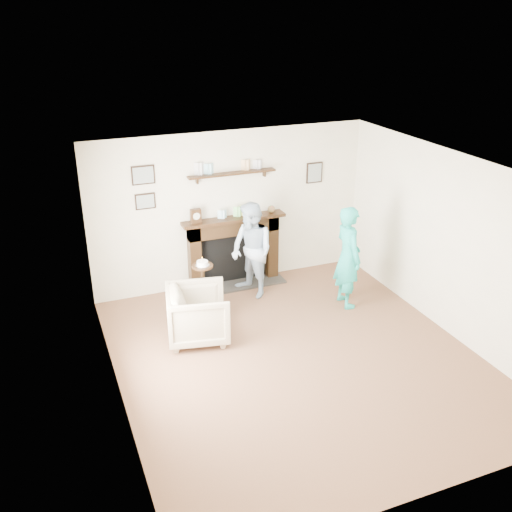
{
  "coord_description": "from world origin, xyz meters",
  "views": [
    {
      "loc": [
        -2.82,
        -5.6,
        4.19
      ],
      "look_at": [
        -0.21,
        0.9,
        1.12
      ],
      "focal_mm": 40.0,
      "sensor_mm": 36.0,
      "label": 1
    }
  ],
  "objects_px": {
    "armchair": "(199,338)",
    "man": "(252,294)",
    "woman": "(345,303)",
    "pedestal_table": "(203,281)"
  },
  "relations": [
    {
      "from": "woman",
      "to": "pedestal_table",
      "type": "xyz_separation_m",
      "value": [
        -2.13,
        0.4,
        0.59
      ]
    },
    {
      "from": "man",
      "to": "woman",
      "type": "relative_size",
      "value": 0.96
    },
    {
      "from": "armchair",
      "to": "man",
      "type": "xyz_separation_m",
      "value": [
        1.15,
        0.94,
        0.0
      ]
    },
    {
      "from": "woman",
      "to": "armchair",
      "type": "bearing_deg",
      "value": 95.49
    },
    {
      "from": "armchair",
      "to": "man",
      "type": "relative_size",
      "value": 0.55
    },
    {
      "from": "armchair",
      "to": "man",
      "type": "distance_m",
      "value": 1.49
    },
    {
      "from": "armchair",
      "to": "man",
      "type": "bearing_deg",
      "value": -38.97
    },
    {
      "from": "man",
      "to": "pedestal_table",
      "type": "height_order",
      "value": "pedestal_table"
    },
    {
      "from": "man",
      "to": "woman",
      "type": "height_order",
      "value": "woman"
    },
    {
      "from": "woman",
      "to": "pedestal_table",
      "type": "height_order",
      "value": "pedestal_table"
    }
  ]
}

